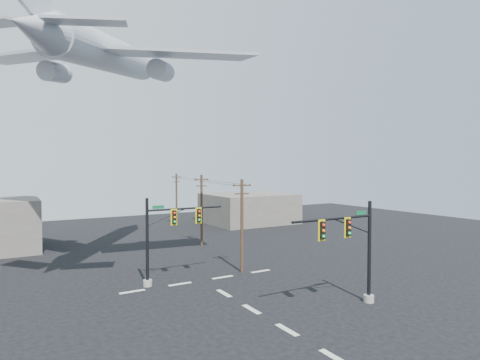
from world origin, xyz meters
TOP-DOWN VIEW (x-y plane):
  - ground at (0.00, 0.00)m, footprint 120.00×120.00m
  - lane_markings at (0.00, 5.33)m, footprint 14.00×21.20m
  - signal_mast_near at (6.55, 0.90)m, footprint 7.36×0.81m
  - signal_mast_far at (-3.05, 12.74)m, footprint 7.13×0.79m
  - utility_pole_a at (4.34, 12.59)m, footprint 1.70×0.54m
  - utility_pole_b at (6.40, 25.82)m, footprint 1.76×0.46m
  - utility_pole_c at (9.91, 43.11)m, footprint 1.70×0.68m
  - power_lines at (6.96, 27.88)m, footprint 7.15×30.52m
  - airliner at (-6.20, 18.43)m, footprint 23.23×25.65m
  - building_right at (22.00, 40.00)m, footprint 14.00×12.00m

SIDE VIEW (x-z plane):
  - ground at x=0.00m, z-range 0.00..0.00m
  - lane_markings at x=0.00m, z-range 0.01..0.01m
  - building_right at x=22.00m, z-range 0.00..5.00m
  - signal_mast_far at x=-3.05m, z-range 0.27..7.50m
  - signal_mast_near at x=6.55m, z-range 0.29..7.61m
  - utility_pole_c at x=9.91m, z-range 0.20..8.79m
  - utility_pole_a at x=4.34m, z-range 0.20..8.81m
  - utility_pole_b at x=6.40m, z-range 0.20..8.95m
  - power_lines at x=6.96m, z-range 8.02..8.07m
  - airliner at x=-6.20m, z-range 16.07..23.58m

